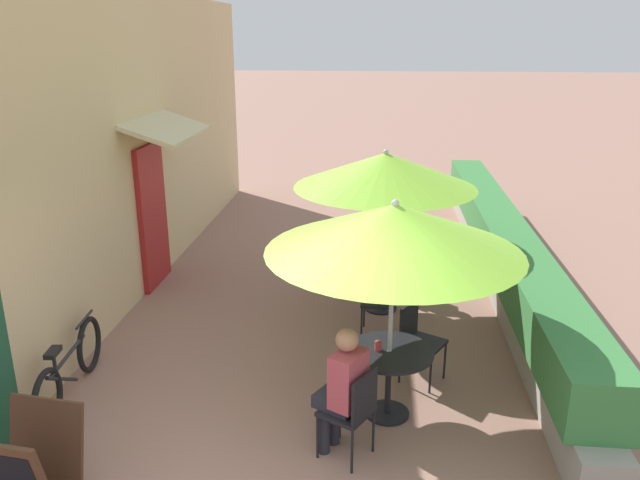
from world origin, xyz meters
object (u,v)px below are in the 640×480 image
Objects in this scene: cafe_chair_near_right at (353,407)px; coffee_cup_mid at (376,258)px; patio_table_near at (389,366)px; cafe_chair_near_left at (417,336)px; seated_patron_mid_right at (388,244)px; bicycle_leaning at (70,369)px; patio_umbrella_near at (394,228)px; patio_umbrella_mid at (385,170)px; patio_table_mid at (382,272)px; cafe_chair_mid_right at (380,254)px; seated_patron_near_right at (343,386)px; coffee_cup_near at (378,346)px; cafe_chair_mid_left at (384,297)px; menu_board at (30,469)px.

cafe_chair_near_right reaches higher than coffee_cup_mid.
patio_table_near is 0.77m from cafe_chair_near_left.
seated_patron_mid_right is 4.63m from bicycle_leaning.
patio_umbrella_near reaches higher than cafe_chair_near_right.
patio_table_near is 2.86m from patio_umbrella_mid.
patio_umbrella_near is at bearing -88.26° from patio_umbrella_mid.
bicycle_leaning is at bearing -141.70° from patio_table_mid.
cafe_chair_near_left is at bearing 12.62° from cafe_chair_mid_right.
seated_patron_near_right reaches higher than cafe_chair_near_left.
patio_umbrella_near is 1.47m from seated_patron_near_right.
patio_table_near is 3.26m from seated_patron_mid_right.
patio_table_mid is at bearing 5.69° from cafe_chair_mid_right.
coffee_cup_near is at bearing 177.58° from patio_umbrella_near.
coffee_cup_near is (-0.11, 0.00, -1.19)m from patio_umbrella_near.
cafe_chair_near_right is 1.00× the size of cafe_chair_mid_left.
patio_umbrella_near is at bearing -175.18° from cafe_chair_mid_left.
patio_umbrella_near and patio_umbrella_mid have the same top height.
patio_umbrella_mid is at bearing 97.13° from patio_table_mid.
cafe_chair_mid_right is (-0.11, 3.27, -1.42)m from patio_umbrella_near.
seated_patron_mid_right is 0.72× the size of bicycle_leaning.
patio_umbrella_mid is at bearing 91.74° from patio_umbrella_near.
patio_umbrella_mid is 26.23× the size of coffee_cup_mid.
patio_umbrella_mid is 4.36m from bicycle_leaning.
seated_patron_near_right is 3.93m from cafe_chair_mid_right.
seated_patron_mid_right is (0.08, 0.76, 0.15)m from patio_table_mid.
menu_board is (-3.05, -2.36, -0.08)m from cafe_chair_near_left.
cafe_chair_near_right is at bearing -113.73° from patio_umbrella_near.
seated_patron_near_right is 3.13m from coffee_cup_mid.
cafe_chair_near_left is 1.83m from patio_table_mid.
patio_umbrella_near is at bearing -86.24° from coffee_cup_mid.
seated_patron_mid_right is (0.11, 3.26, -0.06)m from coffee_cup_near.
patio_table_mid is (0.03, 2.49, -0.21)m from coffee_cup_near.
patio_table_mid is 1.40m from patio_umbrella_mid.
menu_board is at bearing -25.89° from seated_patron_mid_right.
menu_board reaches higher than cafe_chair_near_right.
bicycle_leaning reaches higher than patio_table_near.
patio_table_near is 0.36× the size of patio_umbrella_near.
seated_patron_mid_right reaches higher than patio_table_near.
seated_patron_near_right is 13.89× the size of coffee_cup_mid.
cafe_chair_mid_left is 1.55m from seated_patron_mid_right.
patio_table_mid is at bearing 91.74° from patio_umbrella_near.
coffee_cup_near is 0.11× the size of patio_table_mid.
bicycle_leaning is at bearing -141.23° from coffee_cup_mid.
cafe_chair_mid_right is (-0.03, 0.77, -1.42)m from patio_umbrella_mid.
patio_umbrella_mid is at bearing 5.69° from cafe_chair_mid_left.
cafe_chair_near_right is at bearing -94.19° from patio_table_mid.
bicycle_leaning is (-3.18, -2.51, -1.61)m from patio_umbrella_mid.
coffee_cup_near is 1.00× the size of coffee_cup_mid.
patio_table_mid is (-0.39, 1.79, 0.02)m from cafe_chair_near_left.
seated_patron_near_right is 0.72m from coffee_cup_near.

